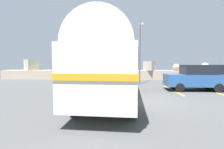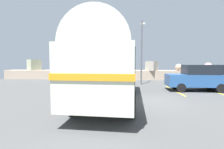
{
  "view_description": "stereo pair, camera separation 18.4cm",
  "coord_description": "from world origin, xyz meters",
  "views": [
    {
      "loc": [
        -1.32,
        -8.73,
        2.03
      ],
      "look_at": [
        -1.66,
        -0.02,
        1.41
      ],
      "focal_mm": 26.68,
      "sensor_mm": 36.0,
      "label": 1
    },
    {
      "loc": [
        -1.13,
        -8.72,
        2.03
      ],
      "look_at": [
        -1.66,
        -0.02,
        1.41
      ],
      "focal_mm": 26.68,
      "sensor_mm": 36.0,
      "label": 2
    }
  ],
  "objects": [
    {
      "name": "lamp_post",
      "position": [
        0.67,
        6.9,
        3.33
      ],
      "size": [
        0.48,
        1.06,
        5.86
      ],
      "color": "#5B5B60",
      "rests_on": "ground"
    },
    {
      "name": "ground",
      "position": [
        0.0,
        0.0,
        0.01
      ],
      "size": [
        32.0,
        26.0,
        0.02
      ],
      "color": "#474848"
    },
    {
      "name": "parked_car_nearest",
      "position": [
        4.24,
        3.45,
        0.97
      ],
      "size": [
        4.16,
        1.85,
        1.86
      ],
      "rotation": [
        0.0,
        0.0,
        1.53
      ],
      "color": "black",
      "rests_on": "ground"
    },
    {
      "name": "vintage_coach",
      "position": [
        -1.69,
        0.01,
        2.05
      ],
      "size": [
        3.07,
        8.74,
        3.7
      ],
      "rotation": [
        0.0,
        0.0,
        -0.07
      ],
      "color": "black",
      "rests_on": "ground"
    },
    {
      "name": "breakwater",
      "position": [
        -0.45,
        11.79,
        0.71
      ],
      "size": [
        31.36,
        2.34,
        2.45
      ],
      "color": "tan",
      "rests_on": "ground"
    }
  ]
}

